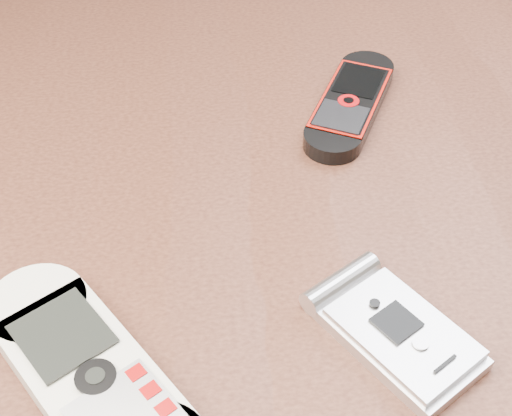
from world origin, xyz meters
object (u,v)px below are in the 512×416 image
Objects in this scene: table at (249,318)px; nokia_black_red at (351,103)px; motorola_razr at (399,333)px; nokia_white at (92,378)px.

nokia_black_red is at bearing 51.55° from table.
motorola_razr reaches higher than nokia_black_red.
nokia_white reaches higher than nokia_black_red.
nokia_white is 0.29m from nokia_black_red.
table is at bearing -101.74° from nokia_black_red.
motorola_razr is (-0.02, -0.22, 0.00)m from nokia_black_red.
nokia_white is at bearing 151.73° from motorola_razr.
table is at bearing 92.12° from motorola_razr.
motorola_razr is (0.17, 0.01, -0.00)m from nokia_white.
table is 0.17m from motorola_razr.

